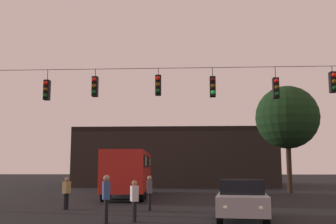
{
  "coord_description": "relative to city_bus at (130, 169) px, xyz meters",
  "views": [
    {
      "loc": [
        0.21,
        -6.87,
        1.99
      ],
      "look_at": [
        -0.89,
        13.84,
        4.84
      ],
      "focal_mm": 43.05,
      "sensor_mm": 36.0,
      "label": 1
    }
  ],
  "objects": [
    {
      "name": "tree_left_silhouette",
      "position": [
        11.91,
        4.37,
        4.04
      ],
      "size": [
        5.0,
        5.0,
        8.43
      ],
      "color": "#2D2116",
      "rests_on": "ground"
    },
    {
      "name": "pedestrian_crossing_right",
      "position": [
        1.14,
        -13.27,
        -0.9
      ],
      "size": [
        0.35,
        0.42,
        1.71
      ],
      "color": "black",
      "rests_on": "ground"
    },
    {
      "name": "corner_building",
      "position": [
        2.64,
        18.66,
        1.15
      ],
      "size": [
        20.77,
        13.4,
        6.04
      ],
      "color": "black",
      "rests_on": "ground"
    },
    {
      "name": "pedestrian_crossing_center",
      "position": [
        2.08,
        -12.76,
        -1.03
      ],
      "size": [
        0.35,
        0.42,
        1.5
      ],
      "color": "black",
      "rests_on": "ground"
    },
    {
      "name": "car_near_right",
      "position": [
        6.13,
        -12.02,
        -1.07
      ],
      "size": [
        2.29,
        4.48,
        1.52
      ],
      "color": "#99999E",
      "rests_on": "ground"
    },
    {
      "name": "city_bus",
      "position": [
        0.0,
        0.0,
        0.0
      ],
      "size": [
        3.11,
        11.12,
        3.0
      ],
      "color": "#B21E19",
      "rests_on": "ground"
    },
    {
      "name": "pedestrian_near_bus",
      "position": [
        -1.76,
        -8.53,
        -1.02
      ],
      "size": [
        0.36,
        0.42,
        1.51
      ],
      "color": "black",
      "rests_on": "ground"
    },
    {
      "name": "overhead_signal_span",
      "position": [
        3.94,
        -9.47,
        2.52
      ],
      "size": [
        19.36,
        0.44,
        7.29
      ],
      "color": "black",
      "rests_on": "ground"
    },
    {
      "name": "ground_plane",
      "position": [
        3.92,
        3.57,
        -1.87
      ],
      "size": [
        168.0,
        168.0,
        0.0
      ],
      "primitive_type": "plane",
      "color": "black",
      "rests_on": "ground"
    },
    {
      "name": "pedestrian_crossing_left",
      "position": [
        2.26,
        -8.83,
        -0.97
      ],
      "size": [
        0.29,
        0.39,
        1.59
      ],
      "color": "black",
      "rests_on": "ground"
    }
  ]
}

